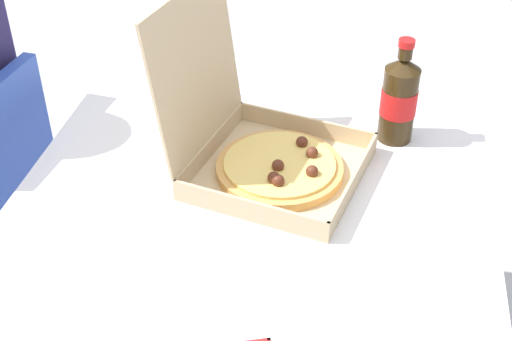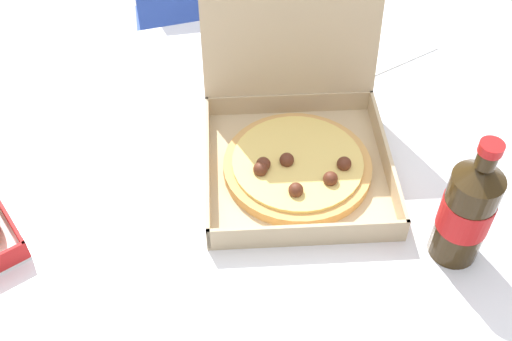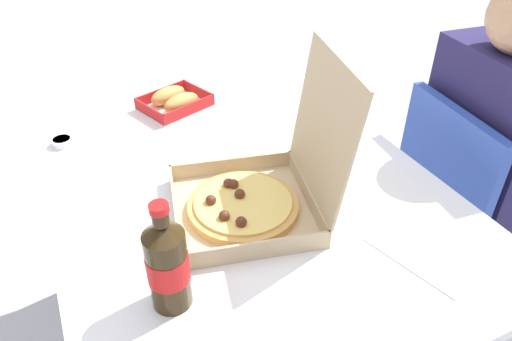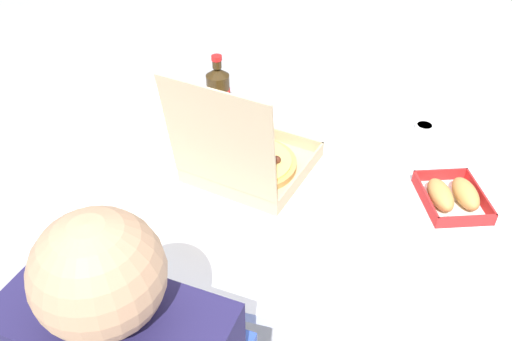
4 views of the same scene
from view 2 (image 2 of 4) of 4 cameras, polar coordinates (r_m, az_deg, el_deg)
name	(u,v)px [view 2 (image 2 of 4)]	position (r m, az deg, el deg)	size (l,w,h in m)	color
dining_table	(225,200)	(1.11, -2.87, -2.74)	(1.19, 0.89, 0.71)	white
chair	(212,43)	(1.73, -4.00, 11.57)	(0.44, 0.44, 0.83)	#2D4CAD
pizza_box_open	(296,138)	(1.03, 3.69, 2.99)	(0.37, 0.40, 0.35)	tan
cola_bottle	(467,210)	(0.92, 18.70, -3.44)	(0.07, 0.07, 0.22)	#33230F
paper_menu	(375,46)	(1.33, 10.83, 11.09)	(0.21, 0.15, 0.00)	white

